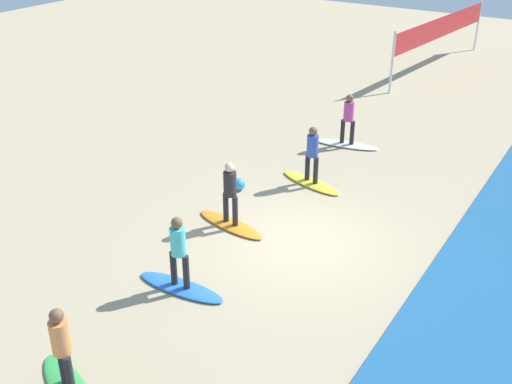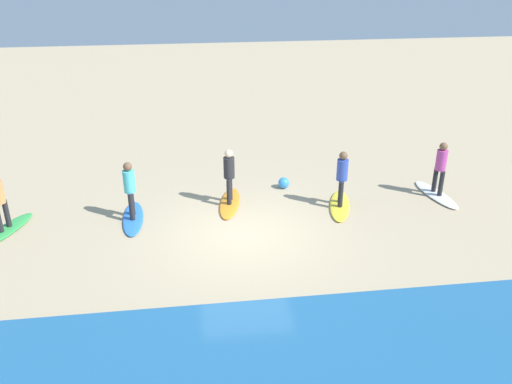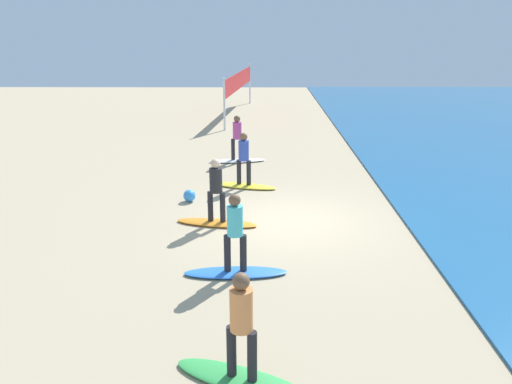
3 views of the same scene
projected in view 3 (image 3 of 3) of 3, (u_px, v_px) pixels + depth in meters
ground_plane at (288, 221)px, 13.39m from camera, size 60.00×60.00×0.00m
surfboard_white at (237, 161)px, 19.19m from camera, size 0.88×2.16×0.09m
surfer_white at (237, 134)px, 18.89m from camera, size 0.32×0.46×1.64m
surfboard_yellow at (244, 186)px, 16.21m from camera, size 1.11×2.17×0.09m
surfer_yellow at (244, 155)px, 15.90m from camera, size 0.32×0.45×1.64m
surfboard_orange at (217, 223)px, 13.18m from camera, size 0.93×2.17×0.09m
surfer_orange at (216, 186)px, 12.87m from camera, size 0.32×0.45×1.64m
surfboard_blue at (236, 272)px, 10.54m from camera, size 0.65×2.12×0.09m
surfer_blue at (235, 227)px, 10.23m from camera, size 0.32×0.46×1.64m
surfboard_green at (242, 380)px, 7.35m from camera, size 1.34×2.15×0.09m
surfer_green at (241, 319)px, 7.05m from camera, size 0.32×0.43×1.64m
volleyball_net at (239, 83)px, 28.65m from camera, size 9.04×1.12×2.50m
beach_ball at (189, 196)px, 14.85m from camera, size 0.35×0.35×0.35m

